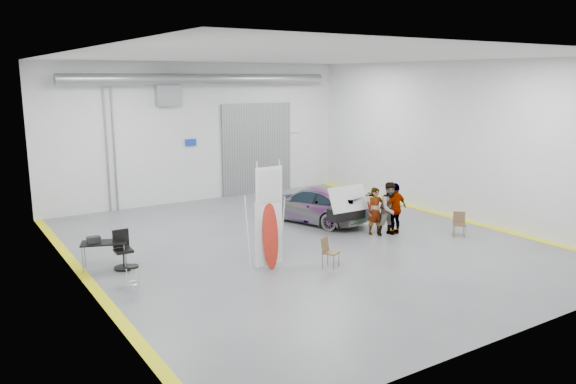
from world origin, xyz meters
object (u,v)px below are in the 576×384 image
person_c (395,209)px  office_chair (123,252)px  work_table (101,242)px  sedan_car (313,204)px  shop_stool (133,278)px  person_b (391,209)px  folding_chair_far (459,229)px  surfboard_display (269,226)px  folding_chair_near (330,258)px  person_a (375,211)px

person_c → office_chair: size_ratio=1.66×
work_table → sedan_car: bearing=8.2°
shop_stool → work_table: (-0.20, 2.16, 0.44)m
person_b → folding_chair_far: bearing=-29.6°
person_c → surfboard_display: size_ratio=0.58×
folding_chair_near → office_chair: bearing=119.6°
shop_stool → sedan_car: bearing=22.7°
person_c → folding_chair_near: 4.36m
shop_stool → office_chair: office_chair is taller
person_a → folding_chair_near: person_a is taller
person_a → shop_stool: bearing=-161.5°
person_c → surfboard_display: 5.61m
person_a → folding_chair_near: bearing=-136.0°
sedan_car → person_a: (0.78, -2.67, 0.18)m
person_c → shop_stool: 9.38m
sedan_car → person_b: size_ratio=2.41×
sedan_car → person_c: size_ratio=2.47×
person_b → office_chair: (-8.83, 1.54, -0.45)m
folding_chair_far → work_table: 11.66m
person_c → office_chair: bearing=-15.4°
surfboard_display → folding_chair_far: 7.26m
person_c → work_table: 9.73m
folding_chair_far → work_table: size_ratio=0.61×
person_c → folding_chair_near: person_c is taller
work_table → office_chair: bearing=-30.3°
sedan_car → office_chair: 7.80m
sedan_car → surfboard_display: size_ratio=1.43×
person_a → person_b: 0.53m
person_a → shop_stool: (-8.75, -0.66, -0.49)m
person_b → work_table: bearing=177.6°
folding_chair_near → work_table: (-5.55, 3.44, 0.51)m
person_b → person_a: bearing=147.3°
person_a → folding_chair_near: size_ratio=1.90×
shop_stool → work_table: 2.22m
folding_chair_far → person_b: bearing=-177.2°
sedan_car → person_a: 2.79m
person_c → shop_stool: (-9.35, -0.33, -0.57)m
folding_chair_far → office_chair: bearing=-154.5°
sedan_car → person_a: size_ratio=2.71×
person_c → surfboard_display: surfboard_display is taller
folding_chair_far → person_c: bearing=179.0°
person_a → office_chair: (-8.44, 1.20, -0.35)m
sedan_car → person_b: bearing=91.5°
person_a → shop_stool: size_ratio=2.45×
person_a → work_table: 9.08m
surfboard_display → office_chair: bearing=145.2°
surfboard_display → person_b: bearing=6.7°
person_b → folding_chair_near: size_ratio=2.13×
person_b → shop_stool: person_b is taller
office_chair → person_b: bearing=-8.1°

